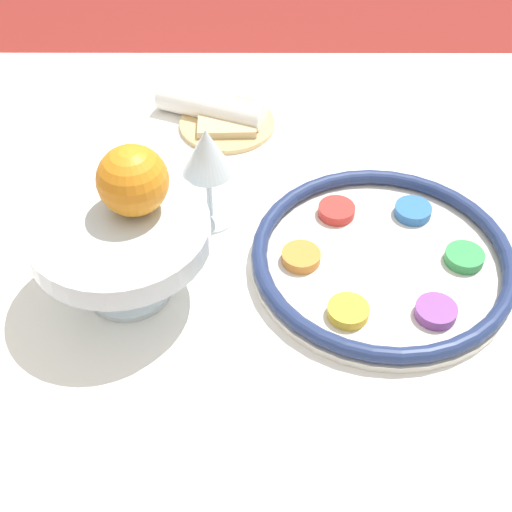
# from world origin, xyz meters

# --- Properties ---
(ground_plane) EXTENTS (8.00, 8.00, 0.00)m
(ground_plane) POSITION_xyz_m (0.00, 0.00, 0.00)
(ground_plane) COLOR maroon
(dining_table) EXTENTS (1.12, 0.89, 0.73)m
(dining_table) POSITION_xyz_m (0.00, 0.00, 0.36)
(dining_table) COLOR white
(dining_table) RESTS_ON ground_plane
(seder_plate) EXTENTS (0.33, 0.33, 0.03)m
(seder_plate) POSITION_xyz_m (-0.16, 0.09, 0.74)
(seder_plate) COLOR silver
(seder_plate) RESTS_ON dining_table
(wine_glass) EXTENTS (0.07, 0.07, 0.14)m
(wine_glass) POSITION_xyz_m (0.06, -0.01, 0.83)
(wine_glass) COLOR silver
(wine_glass) RESTS_ON dining_table
(fruit_stand) EXTENTS (0.21, 0.21, 0.11)m
(fruit_stand) POSITION_xyz_m (0.16, 0.13, 0.82)
(fruit_stand) COLOR silver
(fruit_stand) RESTS_ON dining_table
(orange_fruit) EXTENTS (0.08, 0.08, 0.08)m
(orange_fruit) POSITION_xyz_m (0.14, 0.10, 0.88)
(orange_fruit) COLOR orange
(orange_fruit) RESTS_ON fruit_stand
(bread_plate) EXTENTS (0.15, 0.15, 0.02)m
(bread_plate) POSITION_xyz_m (0.05, -0.22, 0.73)
(bread_plate) COLOR tan
(bread_plate) RESTS_ON dining_table
(napkin_roll) EXTENTS (0.18, 0.11, 0.05)m
(napkin_roll) POSITION_xyz_m (0.07, -0.24, 0.75)
(napkin_roll) COLOR white
(napkin_roll) RESTS_ON dining_table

